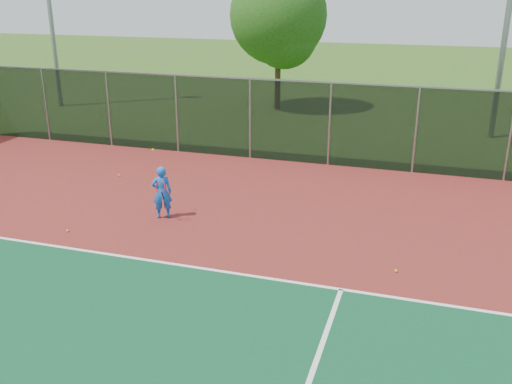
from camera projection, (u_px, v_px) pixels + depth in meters
The scene contains 9 objects.
ground at pixel (202, 354), 10.18m from camera, with size 120.00×120.00×0.00m, color #2C5217.
court_apron at pixel (239, 299), 11.97m from camera, with size 30.00×20.00×0.02m, color maroon.
fence_back at pixel (330, 123), 20.41m from camera, with size 30.00×0.06×3.03m.
tennis_player at pixel (162, 192), 15.90m from camera, with size 0.66×0.71×1.97m.
practice_ball_1 at pixel (396, 271), 13.05m from camera, with size 0.07×0.07×0.07m, color gold.
practice_ball_2 at pixel (119, 175), 19.63m from camera, with size 0.07×0.07×0.07m, color gold.
practice_ball_3 at pixel (167, 181), 19.10m from camera, with size 0.07×0.07×0.07m, color gold.
practice_ball_5 at pixel (67, 231), 15.18m from camera, with size 0.07×0.07×0.07m, color gold.
tree_back_left at pixel (280, 20), 28.82m from camera, with size 4.95×4.95×7.27m.
Camera 1 is at (3.51, -7.90, 6.20)m, focal length 40.00 mm.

